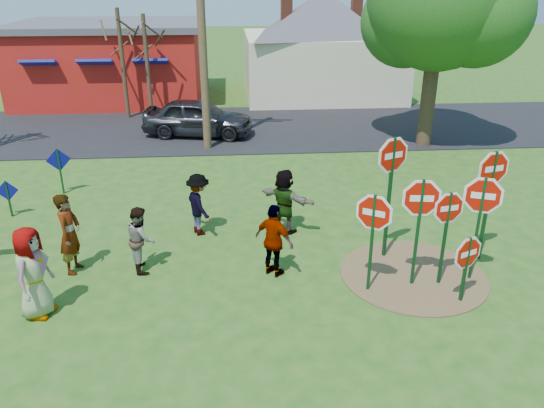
{
  "coord_description": "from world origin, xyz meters",
  "views": [
    {
      "loc": [
        0.59,
        -10.86,
        6.14
      ],
      "look_at": [
        1.51,
        0.81,
        1.04
      ],
      "focal_mm": 35.0,
      "sensor_mm": 36.0,
      "label": 1
    }
  ],
  "objects_px": {
    "stop_sign_d": "(492,178)",
    "person_b": "(69,233)",
    "stop_sign_a": "(373,222)",
    "leafy_tree": "(443,6)",
    "person_a": "(33,273)",
    "utility_pole": "(201,11)",
    "stop_sign_b": "(392,167)",
    "suv": "(198,117)",
    "stop_sign_c": "(447,218)"
  },
  "relations": [
    {
      "from": "stop_sign_a",
      "to": "utility_pole",
      "type": "distance_m",
      "value": 11.33
    },
    {
      "from": "stop_sign_b",
      "to": "leafy_tree",
      "type": "xyz_separation_m",
      "value": [
        4.05,
        8.56,
        2.88
      ]
    },
    {
      "from": "stop_sign_b",
      "to": "stop_sign_a",
      "type": "bearing_deg",
      "value": -140.84
    },
    {
      "from": "person_a",
      "to": "leafy_tree",
      "type": "relative_size",
      "value": 0.24
    },
    {
      "from": "person_a",
      "to": "leafy_tree",
      "type": "xyz_separation_m",
      "value": [
        11.4,
        10.3,
        4.17
      ]
    },
    {
      "from": "stop_sign_a",
      "to": "suv",
      "type": "relative_size",
      "value": 0.53
    },
    {
      "from": "stop_sign_c",
      "to": "stop_sign_d",
      "type": "height_order",
      "value": "stop_sign_d"
    },
    {
      "from": "stop_sign_d",
      "to": "leafy_tree",
      "type": "distance_m",
      "value": 9.53
    },
    {
      "from": "person_a",
      "to": "leafy_tree",
      "type": "height_order",
      "value": "leafy_tree"
    },
    {
      "from": "stop_sign_c",
      "to": "suv",
      "type": "distance_m",
      "value": 13.1
    },
    {
      "from": "person_a",
      "to": "stop_sign_d",
      "type": "bearing_deg",
      "value": -67.51
    },
    {
      "from": "stop_sign_c",
      "to": "person_b",
      "type": "height_order",
      "value": "stop_sign_c"
    },
    {
      "from": "stop_sign_a",
      "to": "stop_sign_d",
      "type": "bearing_deg",
      "value": 52.53
    },
    {
      "from": "stop_sign_d",
      "to": "person_b",
      "type": "relative_size",
      "value": 1.49
    },
    {
      "from": "stop_sign_a",
      "to": "leafy_tree",
      "type": "relative_size",
      "value": 0.29
    },
    {
      "from": "person_b",
      "to": "leafy_tree",
      "type": "relative_size",
      "value": 0.23
    },
    {
      "from": "stop_sign_d",
      "to": "utility_pole",
      "type": "height_order",
      "value": "utility_pole"
    },
    {
      "from": "stop_sign_a",
      "to": "stop_sign_c",
      "type": "xyz_separation_m",
      "value": [
        1.58,
        0.13,
        -0.03
      ]
    },
    {
      "from": "suv",
      "to": "leafy_tree",
      "type": "xyz_separation_m",
      "value": [
        8.89,
        -1.94,
        4.32
      ]
    },
    {
      "from": "stop_sign_b",
      "to": "leafy_tree",
      "type": "relative_size",
      "value": 0.39
    },
    {
      "from": "suv",
      "to": "utility_pole",
      "type": "relative_size",
      "value": 0.47
    },
    {
      "from": "stop_sign_a",
      "to": "stop_sign_d",
      "type": "xyz_separation_m",
      "value": [
        2.92,
        1.14,
        0.4
      ]
    },
    {
      "from": "utility_pole",
      "to": "leafy_tree",
      "type": "relative_size",
      "value": 1.19
    },
    {
      "from": "utility_pole",
      "to": "leafy_tree",
      "type": "distance_m",
      "value": 8.48
    },
    {
      "from": "utility_pole",
      "to": "suv",
      "type": "bearing_deg",
      "value": 103.54
    },
    {
      "from": "stop_sign_a",
      "to": "leafy_tree",
      "type": "xyz_separation_m",
      "value": [
        4.78,
        9.96,
        3.51
      ]
    },
    {
      "from": "stop_sign_b",
      "to": "stop_sign_d",
      "type": "relative_size",
      "value": 1.1
    },
    {
      "from": "stop_sign_b",
      "to": "stop_sign_c",
      "type": "distance_m",
      "value": 1.67
    },
    {
      "from": "suv",
      "to": "stop_sign_b",
      "type": "bearing_deg",
      "value": -144.03
    },
    {
      "from": "stop_sign_d",
      "to": "person_b",
      "type": "height_order",
      "value": "stop_sign_d"
    },
    {
      "from": "person_a",
      "to": "person_b",
      "type": "distance_m",
      "value": 1.66
    },
    {
      "from": "stop_sign_b",
      "to": "person_a",
      "type": "relative_size",
      "value": 1.64
    },
    {
      "from": "person_a",
      "to": "utility_pole",
      "type": "bearing_deg",
      "value": -1.91
    },
    {
      "from": "stop_sign_c",
      "to": "leafy_tree",
      "type": "height_order",
      "value": "leafy_tree"
    },
    {
      "from": "stop_sign_a",
      "to": "stop_sign_b",
      "type": "height_order",
      "value": "stop_sign_b"
    },
    {
      "from": "stop_sign_d",
      "to": "person_b",
      "type": "xyz_separation_m",
      "value": [
        -9.29,
        0.16,
        -1.07
      ]
    },
    {
      "from": "person_b",
      "to": "suv",
      "type": "xyz_separation_m",
      "value": [
        2.26,
        10.59,
        -0.14
      ]
    },
    {
      "from": "person_b",
      "to": "suv",
      "type": "height_order",
      "value": "person_b"
    },
    {
      "from": "utility_pole",
      "to": "person_a",
      "type": "bearing_deg",
      "value": -105.56
    },
    {
      "from": "leafy_tree",
      "to": "person_b",
      "type": "bearing_deg",
      "value": -142.18
    },
    {
      "from": "stop_sign_b",
      "to": "person_b",
      "type": "relative_size",
      "value": 1.64
    },
    {
      "from": "stop_sign_d",
      "to": "suv",
      "type": "distance_m",
      "value": 12.91
    },
    {
      "from": "stop_sign_a",
      "to": "person_b",
      "type": "xyz_separation_m",
      "value": [
        -6.37,
        1.31,
        -0.67
      ]
    },
    {
      "from": "stop_sign_c",
      "to": "person_b",
      "type": "relative_size",
      "value": 1.21
    },
    {
      "from": "person_b",
      "to": "utility_pole",
      "type": "relative_size",
      "value": 0.2
    },
    {
      "from": "stop_sign_d",
      "to": "leafy_tree",
      "type": "bearing_deg",
      "value": 64.48
    },
    {
      "from": "leafy_tree",
      "to": "stop_sign_b",
      "type": "bearing_deg",
      "value": -115.33
    },
    {
      "from": "person_a",
      "to": "leafy_tree",
      "type": "bearing_deg",
      "value": -34.25
    },
    {
      "from": "person_a",
      "to": "person_b",
      "type": "relative_size",
      "value": 1.01
    },
    {
      "from": "stop_sign_d",
      "to": "person_a",
      "type": "xyz_separation_m",
      "value": [
        -9.54,
        -1.48,
        -1.07
      ]
    }
  ]
}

